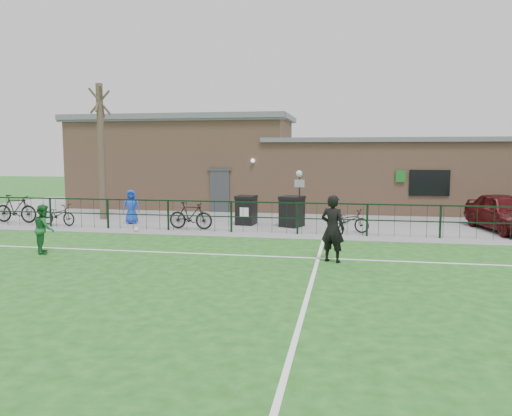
% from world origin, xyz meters
% --- Properties ---
extents(ground, '(90.00, 90.00, 0.00)m').
position_xyz_m(ground, '(0.00, 0.00, 0.00)').
color(ground, '#194F17').
rests_on(ground, ground).
extents(paving_strip, '(34.00, 13.00, 0.02)m').
position_xyz_m(paving_strip, '(0.00, 13.50, 0.01)').
color(paving_strip, slate).
rests_on(paving_strip, ground).
extents(pitch_line_touch, '(28.00, 0.10, 0.01)m').
position_xyz_m(pitch_line_touch, '(0.00, 7.80, 0.00)').
color(pitch_line_touch, white).
rests_on(pitch_line_touch, ground).
extents(pitch_line_mid, '(28.00, 0.10, 0.01)m').
position_xyz_m(pitch_line_mid, '(0.00, 4.00, 0.00)').
color(pitch_line_mid, white).
rests_on(pitch_line_mid, ground).
extents(pitch_line_perp, '(0.10, 16.00, 0.01)m').
position_xyz_m(pitch_line_perp, '(2.00, 0.00, 0.00)').
color(pitch_line_perp, white).
rests_on(pitch_line_perp, ground).
extents(perimeter_fence, '(28.00, 0.10, 1.20)m').
position_xyz_m(perimeter_fence, '(0.00, 8.00, 0.60)').
color(perimeter_fence, black).
rests_on(perimeter_fence, ground).
extents(bare_tree, '(0.30, 0.30, 6.00)m').
position_xyz_m(bare_tree, '(-8.00, 10.50, 3.00)').
color(bare_tree, '#47372B').
rests_on(bare_tree, ground).
extents(wheelie_bin_left, '(0.81, 0.90, 1.11)m').
position_xyz_m(wheelie_bin_left, '(-1.34, 10.04, 0.58)').
color(wheelie_bin_left, black).
rests_on(wheelie_bin_left, paving_strip).
extents(wheelie_bin_right, '(1.02, 1.08, 1.15)m').
position_xyz_m(wheelie_bin_right, '(0.59, 9.78, 0.59)').
color(wheelie_bin_right, black).
rests_on(wheelie_bin_right, paving_strip).
extents(sign_post, '(0.07, 0.07, 2.00)m').
position_xyz_m(sign_post, '(0.90, 9.71, 1.02)').
color(sign_post, black).
rests_on(sign_post, paving_strip).
extents(car_maroon, '(2.50, 4.51, 1.45)m').
position_xyz_m(car_maroon, '(8.73, 10.09, 0.75)').
color(car_maroon, '#420B0D').
rests_on(car_maroon, paving_strip).
extents(bicycle_b, '(2.00, 0.60, 1.19)m').
position_xyz_m(bicycle_b, '(-11.11, 8.75, 0.62)').
color(bicycle_b, black).
rests_on(bicycle_b, paving_strip).
extents(bicycle_c, '(1.78, 0.92, 0.89)m').
position_xyz_m(bicycle_c, '(-8.92, 8.41, 0.47)').
color(bicycle_c, black).
rests_on(bicycle_c, paving_strip).
extents(bicycle_d, '(1.80, 0.59, 1.07)m').
position_xyz_m(bicycle_d, '(-3.23, 8.41, 0.55)').
color(bicycle_d, black).
rests_on(bicycle_d, paving_strip).
extents(bicycle_e, '(1.77, 1.13, 0.88)m').
position_xyz_m(bicycle_e, '(2.82, 8.86, 0.46)').
color(bicycle_e, black).
rests_on(bicycle_e, paving_strip).
extents(spectator_child, '(0.80, 0.64, 1.43)m').
position_xyz_m(spectator_child, '(-6.13, 9.37, 0.74)').
color(spectator_child, blue).
rests_on(spectator_child, paving_strip).
extents(goalkeeper_kick, '(1.78, 3.88, 2.40)m').
position_xyz_m(goalkeeper_kick, '(2.38, 3.68, 0.96)').
color(goalkeeper_kick, black).
rests_on(goalkeeper_kick, ground).
extents(outfield_player, '(0.85, 0.90, 1.47)m').
position_xyz_m(outfield_player, '(-6.19, 3.32, 0.73)').
color(outfield_player, '#1B612A').
rests_on(outfield_player, ground).
extents(ball_ground, '(0.21, 0.21, 0.21)m').
position_xyz_m(ball_ground, '(-5.04, 7.37, 0.10)').
color(ball_ground, white).
rests_on(ball_ground, ground).
extents(clubhouse, '(24.25, 5.40, 4.96)m').
position_xyz_m(clubhouse, '(-0.88, 16.50, 2.22)').
color(clubhouse, '#9D7458').
rests_on(clubhouse, ground).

